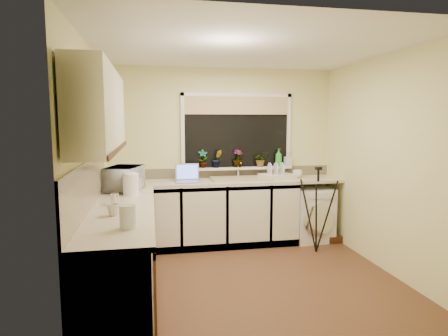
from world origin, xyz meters
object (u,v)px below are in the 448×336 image
plant_b (217,159)px  cup_back (297,174)px  tripod (317,210)px  plant_c (238,158)px  dish_rack (277,176)px  plant_d (261,159)px  microwave (124,178)px  plant_a (203,159)px  cup_left (113,210)px  kettle (131,185)px  soap_bottle_clear (288,159)px  washing_machine (311,214)px  steel_jar (115,199)px  laptop (188,177)px  soap_bottle_green (279,157)px  glass_jug (128,217)px

plant_b → cup_back: (1.15, -0.14, -0.22)m
tripod → plant_c: 1.33m
dish_rack → plant_d: plant_d is taller
microwave → plant_c: bearing=-46.7°
dish_rack → plant_a: (-1.02, 0.22, 0.25)m
dish_rack → tripod: 0.76m
cup_back → cup_left: bearing=-142.3°
kettle → soap_bottle_clear: bearing=25.9°
dish_rack → plant_c: plant_c is taller
washing_machine → steel_jar: bearing=-157.3°
dish_rack → cup_left: bearing=-156.0°
washing_machine → cup_back: (-0.17, 0.11, 0.57)m
tripod → cup_left: (-2.44, -1.23, 0.39)m
plant_a → soap_bottle_clear: size_ratio=1.31×
dish_rack → plant_a: bearing=150.9°
laptop → steel_jar: laptop is taller
laptop → soap_bottle_green: (1.35, 0.26, 0.21)m
dish_rack → cup_left: cup_left is taller
tripod → cup_left: bearing=-154.2°
tripod → cup_left: 2.76m
laptop → cup_left: laptop is taller
plant_b → microwave: bearing=-148.7°
soap_bottle_clear → plant_a: bearing=-179.9°
plant_b → plant_c: same height
glass_jug → plant_c: bearing=60.0°
washing_machine → plant_a: 1.73m
tripod → microwave: bearing=178.7°
kettle → tripod: bearing=7.1°
dish_rack → plant_b: size_ratio=1.74×
kettle → cup_left: 0.95m
steel_jar → soap_bottle_green: size_ratio=0.42×
plant_c → cup_left: 2.54m
dish_rack → soap_bottle_clear: (0.24, 0.23, 0.22)m
cup_back → laptop: bearing=-176.2°
microwave → soap_bottle_clear: (2.29, 0.77, 0.11)m
dish_rack → soap_bottle_clear: size_ratio=2.24×
plant_d → laptop: bearing=-166.8°
glass_jug → plant_a: plant_a is taller
laptop → cup_left: (-0.81, -1.74, -0.01)m
cup_back → soap_bottle_green: bearing=146.3°
dish_rack → glass_jug: 2.94m
soap_bottle_clear → cup_left: size_ratio=1.82×
steel_jar → soap_bottle_clear: bearing=33.5°
washing_machine → tripod: bearing=-107.6°
microwave → plant_b: size_ratio=2.00×
tripod → soap_bottle_clear: (-0.13, 0.78, 0.59)m
washing_machine → microwave: microwave is taller
washing_machine → soap_bottle_clear: 0.85m
laptop → kettle: laptop is taller
laptop → kettle: size_ratio=1.41×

